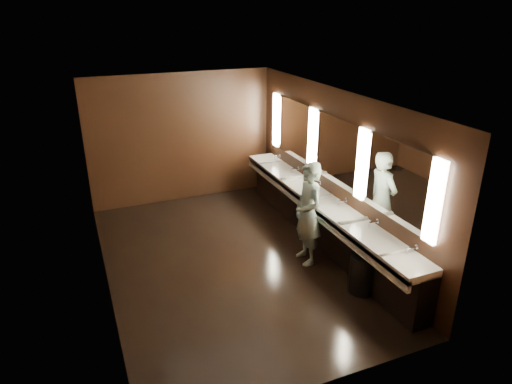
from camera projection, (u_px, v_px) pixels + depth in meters
floor at (230, 261)px, 7.84m from camera, size 6.00×6.00×0.00m
ceiling at (225, 98)px, 6.77m from camera, size 4.00×6.00×0.02m
wall_back at (182, 138)px, 9.86m from camera, size 4.00×0.02×2.80m
wall_front at (323, 284)px, 4.75m from camera, size 4.00×0.02×2.80m
wall_left at (97, 205)px, 6.60m from camera, size 0.02×6.00×2.80m
wall_right at (335, 169)px, 8.02m from camera, size 0.02×6.00×2.80m
sink_counter at (322, 218)px, 8.29m from camera, size 0.55×5.40×1.01m
mirror_band at (335, 150)px, 7.88m from camera, size 0.06×5.03×1.15m
person at (308, 214)px, 7.53m from camera, size 0.45×0.67×1.77m
trash_bin at (362, 274)px, 6.91m from camera, size 0.43×0.43×0.61m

